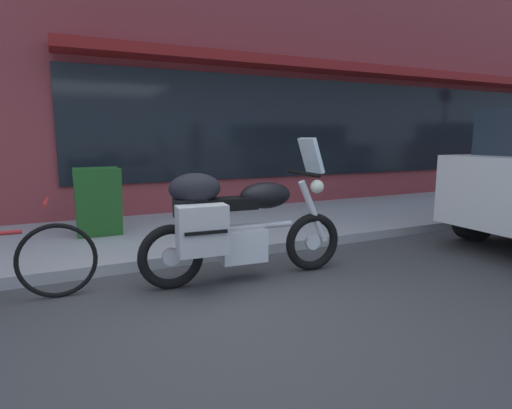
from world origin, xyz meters
TOP-DOWN VIEW (x-y plane):
  - ground_plane at (0.00, 0.00)m, footprint 80.00×80.00m
  - storefront_building at (5.45, 4.11)m, footprint 18.89×0.90m
  - touring_motorcycle at (0.30, 0.66)m, footprint 2.08×0.62m
  - sandwich_board_sign at (-0.73, 2.66)m, footprint 0.55×0.40m

SIDE VIEW (x-z plane):
  - ground_plane at x=0.00m, z-range 0.00..0.00m
  - sandwich_board_sign at x=-0.73m, z-range 0.12..1.00m
  - touring_motorcycle at x=0.30m, z-range -0.10..1.29m
  - storefront_building at x=5.45m, z-range -0.08..7.08m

